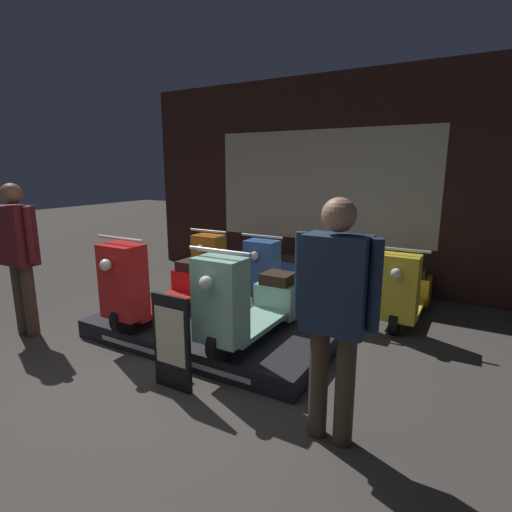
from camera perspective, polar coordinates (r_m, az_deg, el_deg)
The scene contains 12 objects.
ground_plane at distance 3.57m, azimuth -16.56°, elevation -18.87°, with size 30.00×30.00×0.00m, color #423D38.
shop_wall_back at distance 6.41m, azimuth 9.23°, elevation 10.28°, with size 6.41×0.09×3.20m.
display_platform at distance 4.37m, azimuth -7.17°, elevation -10.97°, with size 2.60×1.19×0.19m.
scooter_display_left at distance 4.52m, azimuth -13.88°, elevation -4.06°, with size 0.60×1.51×0.98m.
scooter_display_right at distance 3.83m, azimuth -1.02°, elevation -6.70°, with size 0.60×1.51×0.98m.
scooter_backrow_0 at distance 6.10m, azimuth -4.09°, elevation -1.30°, with size 0.60×1.51×0.98m.
scooter_backrow_1 at distance 5.68m, azimuth 3.14°, elevation -2.34°, with size 0.60×1.51×0.98m.
scooter_backrow_2 at distance 5.36m, azimuth 11.39°, elevation -3.48°, with size 0.60×1.51×0.98m.
scooter_backrow_3 at distance 5.16m, azimuth 20.49°, elevation -4.65°, with size 0.60×1.51×0.98m.
person_left_browsing at distance 4.99m, azimuth -30.82°, elevation 0.90°, with size 0.57×0.23×1.67m.
person_right_browsing at distance 2.62m, azimuth 11.22°, elevation -6.90°, with size 0.57×0.23×1.66m.
price_sign_board at distance 3.45m, azimuth -11.95°, elevation -11.98°, with size 0.37×0.04×0.82m.
Camera 1 is at (2.29, -2.04, 1.83)m, focal length 28.00 mm.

